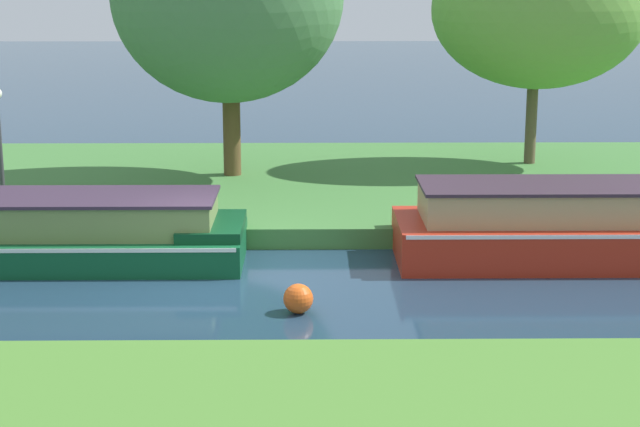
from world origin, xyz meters
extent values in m
plane|color=#1E374C|center=(0.00, 0.00, 0.00)|extent=(120.00, 120.00, 0.00)
cube|color=#3F7637|center=(0.00, 7.00, 0.20)|extent=(72.00, 10.00, 0.40)
cube|color=#10502A|center=(-2.84, 1.20, 0.28)|extent=(6.13, 2.29, 0.57)
cube|color=silver|center=(-2.84, 1.20, 0.53)|extent=(6.00, 2.32, 0.07)
cube|color=olive|center=(-2.58, 1.20, 0.88)|extent=(4.54, 1.74, 0.62)
cube|color=#352538|center=(-2.58, 1.20, 1.22)|extent=(4.64, 1.83, 0.06)
cube|color=#0B3A1E|center=(-0.35, 1.20, 0.67)|extent=(1.15, 1.92, 0.19)
cube|color=#B02816|center=(6.08, 1.20, 0.39)|extent=(6.11, 2.26, 0.78)
cube|color=silver|center=(6.08, 1.20, 0.74)|extent=(5.99, 2.29, 0.07)
cube|color=tan|center=(5.66, 1.20, 1.08)|extent=(4.35, 1.71, 0.60)
cube|color=#342432|center=(5.66, 1.20, 1.41)|extent=(4.45, 1.80, 0.06)
cylinder|color=brown|center=(-0.42, 7.38, 1.86)|extent=(0.42, 0.42, 2.93)
cylinder|color=brown|center=(7.06, 8.82, 1.81)|extent=(0.28, 0.28, 2.82)
ellipsoid|color=#69A142|center=(7.06, 8.40, 4.29)|extent=(5.31, 3.71, 3.89)
cylinder|color=#333338|center=(-4.83, 3.61, 1.54)|extent=(0.10, 0.10, 2.29)
cylinder|color=#513620|center=(-2.66, 2.50, 0.76)|extent=(0.18, 0.18, 0.71)
sphere|color=#E55919|center=(1.25, -1.73, 0.24)|extent=(0.47, 0.47, 0.47)
camera|label=1|loc=(1.40, -17.06, 5.25)|focal=57.95mm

